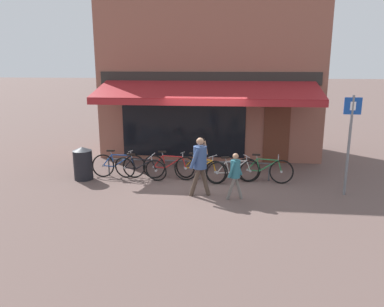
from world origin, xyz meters
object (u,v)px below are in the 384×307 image
object	(u,v)px
bicycle_black	(140,168)
pedestrian_adult	(200,160)
bicycle_red	(170,167)
bicycle_silver	(234,171)
parking_sign	(350,136)
bicycle_orange	(200,168)
bicycle_blue	(118,165)
bicycle_green	(264,170)
litter_bin	(83,163)
pedestrian_child	(235,171)

from	to	relation	value
bicycle_black	pedestrian_adult	xyz separation A→B (m)	(1.95, -1.20, 0.61)
bicycle_red	bicycle_silver	xyz separation A→B (m)	(1.96, -0.18, -0.02)
bicycle_red	parking_sign	xyz separation A→B (m)	(4.98, -0.90, 1.25)
bicycle_black	parking_sign	xyz separation A→B (m)	(5.87, -0.71, 1.27)
bicycle_black	bicycle_orange	size ratio (longest dim) A/B	1.06
bicycle_silver	bicycle_blue	bearing A→B (deg)	158.62
bicycle_orange	bicycle_green	bearing A→B (deg)	25.60
pedestrian_adult	parking_sign	distance (m)	4.00
bicycle_black	bicycle_green	size ratio (longest dim) A/B	1.01
bicycle_orange	bicycle_silver	world-z (taller)	bicycle_orange
bicycle_blue	parking_sign	size ratio (longest dim) A/B	0.64
bicycle_green	pedestrian_adult	world-z (taller)	pedestrian_adult
bicycle_silver	pedestrian_adult	world-z (taller)	pedestrian_adult
bicycle_red	parking_sign	distance (m)	5.21
bicycle_black	litter_bin	world-z (taller)	litter_bin
pedestrian_child	parking_sign	bearing A→B (deg)	22.48
pedestrian_adult	litter_bin	bearing A→B (deg)	176.06
bicycle_red	bicycle_orange	bearing A→B (deg)	1.80
bicycle_orange	bicycle_silver	xyz separation A→B (m)	(1.02, -0.14, -0.01)
bicycle_orange	pedestrian_adult	bearing A→B (deg)	-60.11
bicycle_silver	bicycle_green	xyz separation A→B (m)	(0.91, 0.16, 0.02)
pedestrian_adult	bicycle_red	bearing A→B (deg)	139.28
pedestrian_adult	parking_sign	bearing A→B (deg)	19.06
bicycle_green	pedestrian_child	distance (m)	1.83
pedestrian_adult	pedestrian_child	world-z (taller)	pedestrian_adult
bicycle_black	litter_bin	size ratio (longest dim) A/B	1.69
bicycle_silver	parking_sign	world-z (taller)	parking_sign
litter_bin	bicycle_blue	bearing A→B (deg)	19.60
bicycle_black	pedestrian_adult	size ratio (longest dim) A/B	1.07
bicycle_blue	bicycle_silver	distance (m)	3.60
pedestrian_adult	bicycle_orange	bearing A→B (deg)	107.01
litter_bin	bicycle_green	bearing A→B (deg)	3.32
litter_bin	bicycle_black	bearing A→B (deg)	4.70
litter_bin	parking_sign	world-z (taller)	parking_sign
bicycle_black	bicycle_red	bearing A→B (deg)	24.12
bicycle_blue	bicycle_red	world-z (taller)	bicycle_red
bicycle_silver	pedestrian_child	distance (m)	1.45
bicycle_green	pedestrian_adult	xyz separation A→B (m)	(-1.81, -1.37, 0.60)
bicycle_black	bicycle_silver	bearing A→B (deg)	12.00
bicycle_blue	bicycle_green	xyz separation A→B (m)	(4.51, -0.04, -0.00)
bicycle_blue	bicycle_orange	distance (m)	2.57
bicycle_silver	parking_sign	size ratio (longest dim) A/B	0.61
bicycle_blue	pedestrian_child	bearing A→B (deg)	-25.40
pedestrian_child	litter_bin	size ratio (longest dim) A/B	1.23
bicycle_black	pedestrian_adult	world-z (taller)	pedestrian_adult
pedestrian_child	bicycle_green	bearing A→B (deg)	70.31
bicycle_black	parking_sign	world-z (taller)	parking_sign
bicycle_blue	bicycle_silver	xyz separation A→B (m)	(3.59, -0.20, -0.02)
parking_sign	pedestrian_adult	bearing A→B (deg)	-172.88
litter_bin	parking_sign	xyz separation A→B (m)	(7.61, -0.56, 1.13)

